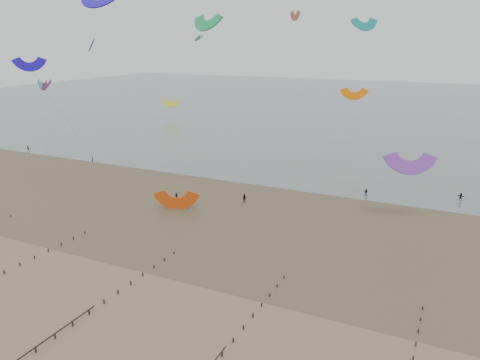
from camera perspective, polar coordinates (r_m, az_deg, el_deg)
name	(u,v)px	position (r m, az deg, el deg)	size (l,w,h in m)	color
ground	(100,283)	(67.49, -16.67, -11.96)	(500.00, 500.00, 0.00)	brown
sea_and_shore	(202,202)	(95.08, -4.69, -2.74)	(500.00, 665.00, 0.03)	#475654
kitesurfer_lead	(92,159)	(132.20, -17.56, 2.44)	(0.55, 0.36, 1.50)	black
kitesurfers	(346,199)	(96.53, 12.76, -2.30)	(164.04, 25.88, 1.84)	black
grounded_kite	(177,208)	(92.29, -7.68, -3.46)	(7.48, 3.92, 5.70)	#DB470D
kites_airborne	(279,73)	(137.36, 4.78, 12.92)	(247.75, 119.67, 39.75)	yellow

